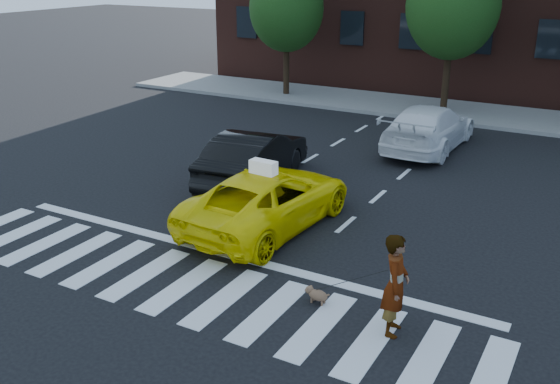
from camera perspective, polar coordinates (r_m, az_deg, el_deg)
name	(u,v)px	position (r m, az deg, el deg)	size (l,w,h in m)	color
ground	(184,286)	(12.78, -8.77, -8.45)	(120.00, 120.00, 0.00)	black
crosswalk	(184,285)	(12.78, -8.77, -8.43)	(13.00, 2.40, 0.01)	silver
stop_line	(228,254)	(13.92, -4.74, -5.70)	(12.00, 0.30, 0.01)	silver
sidewalk_far	(434,109)	(27.79, 13.94, 7.35)	(30.00, 4.00, 0.15)	slate
taxi	(268,199)	(15.06, -1.11, -0.63)	(2.34, 5.06, 1.41)	#FFE605
black_sedan	(254,157)	(18.04, -2.42, 3.21)	(1.63, 4.67, 1.54)	black
white_suv	(429,127)	(21.93, 13.44, 5.78)	(2.12, 5.21, 1.51)	white
woman	(396,285)	(10.93, 10.52, -8.35)	(0.68, 0.45, 1.86)	#999999
dog	(316,294)	(12.00, 3.33, -9.32)	(0.54, 0.23, 0.31)	#97674C
taxi_sign	(263,167)	(14.61, -1.53, 2.28)	(0.65, 0.28, 0.32)	white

